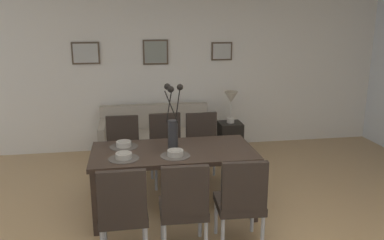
{
  "coord_description": "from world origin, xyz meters",
  "views": [
    {
      "loc": [
        -0.72,
        -3.23,
        2.17
      ],
      "look_at": [
        0.01,
        1.17,
        1.0
      ],
      "focal_mm": 36.71,
      "sensor_mm": 36.0,
      "label": 1
    }
  ],
  "objects_px": {
    "dining_chair_mid_left": "(241,199)",
    "table_lamp": "(231,100)",
    "dining_chair_far_left": "(184,203)",
    "sofa": "(156,141)",
    "dining_table": "(173,157)",
    "dining_chair_near_left": "(123,209)",
    "centerpiece_vase": "(173,125)",
    "dining_chair_mid_right": "(203,144)",
    "framed_picture_left": "(86,53)",
    "bowl_near_right": "(124,143)",
    "dining_chair_far_right": "(167,145)",
    "framed_picture_right": "(222,51)",
    "bowl_far_left": "(175,152)",
    "side_table": "(230,138)",
    "bowl_near_left": "(124,155)",
    "framed_picture_center": "(156,52)",
    "dining_chair_near_right": "(123,148)"
  },
  "relations": [
    {
      "from": "dining_chair_mid_left",
      "to": "table_lamp",
      "type": "relative_size",
      "value": 1.8
    },
    {
      "from": "dining_chair_far_left",
      "to": "sofa",
      "type": "relative_size",
      "value": 0.53
    },
    {
      "from": "dining_table",
      "to": "dining_chair_near_left",
      "type": "distance_m",
      "value": 1.04
    },
    {
      "from": "centerpiece_vase",
      "to": "dining_table",
      "type": "bearing_deg",
      "value": -124.65
    },
    {
      "from": "dining_chair_mid_right",
      "to": "centerpiece_vase",
      "type": "relative_size",
      "value": 1.25
    },
    {
      "from": "dining_chair_mid_right",
      "to": "framed_picture_left",
      "type": "distance_m",
      "value": 2.45
    },
    {
      "from": "dining_chair_mid_left",
      "to": "table_lamp",
      "type": "height_order",
      "value": "table_lamp"
    },
    {
      "from": "dining_chair_near_left",
      "to": "centerpiece_vase",
      "type": "distance_m",
      "value": 1.15
    },
    {
      "from": "dining_table",
      "to": "bowl_near_right",
      "type": "bearing_deg",
      "value": 159.71
    },
    {
      "from": "bowl_near_right",
      "to": "framed_picture_left",
      "type": "xyz_separation_m",
      "value": [
        -0.56,
        2.1,
        0.84
      ]
    },
    {
      "from": "dining_chair_mid_left",
      "to": "sofa",
      "type": "distance_m",
      "value": 2.74
    },
    {
      "from": "dining_table",
      "to": "sofa",
      "type": "bearing_deg",
      "value": 91.8
    },
    {
      "from": "dining_chair_far_right",
      "to": "framed_picture_right",
      "type": "relative_size",
      "value": 2.63
    },
    {
      "from": "bowl_far_left",
      "to": "framed_picture_right",
      "type": "distance_m",
      "value": 2.86
    },
    {
      "from": "centerpiece_vase",
      "to": "side_table",
      "type": "relative_size",
      "value": 1.41
    },
    {
      "from": "framed_picture_right",
      "to": "bowl_far_left",
      "type": "bearing_deg",
      "value": -113.72
    },
    {
      "from": "bowl_near_right",
      "to": "framed_picture_right",
      "type": "distance_m",
      "value": 2.79
    },
    {
      "from": "dining_chair_mid_right",
      "to": "bowl_far_left",
      "type": "bearing_deg",
      "value": -116.31
    },
    {
      "from": "bowl_near_left",
      "to": "dining_chair_mid_right",
      "type": "bearing_deg",
      "value": 44.35
    },
    {
      "from": "dining_chair_mid_left",
      "to": "centerpiece_vase",
      "type": "xyz_separation_m",
      "value": [
        -0.54,
        0.85,
        0.51
      ]
    },
    {
      "from": "side_table",
      "to": "framed_picture_left",
      "type": "distance_m",
      "value": 2.67
    },
    {
      "from": "bowl_near_right",
      "to": "bowl_far_left",
      "type": "distance_m",
      "value": 0.67
    },
    {
      "from": "dining_chair_far_left",
      "to": "framed_picture_center",
      "type": "distance_m",
      "value": 3.34
    },
    {
      "from": "bowl_near_right",
      "to": "framed_picture_right",
      "type": "bearing_deg",
      "value": 52.03
    },
    {
      "from": "dining_chair_near_left",
      "to": "dining_chair_far_left",
      "type": "height_order",
      "value": "same"
    },
    {
      "from": "dining_chair_mid_right",
      "to": "framed_picture_left",
      "type": "xyz_separation_m",
      "value": [
        -1.6,
        1.48,
        1.11
      ]
    },
    {
      "from": "dining_chair_near_left",
      "to": "sofa",
      "type": "height_order",
      "value": "dining_chair_near_left"
    },
    {
      "from": "dining_chair_near_left",
      "to": "dining_chair_mid_right",
      "type": "height_order",
      "value": "same"
    },
    {
      "from": "table_lamp",
      "to": "dining_chair_far_left",
      "type": "bearing_deg",
      "value": -113.29
    },
    {
      "from": "dining_chair_near_left",
      "to": "framed_picture_left",
      "type": "xyz_separation_m",
      "value": [
        -0.54,
        3.17,
        1.11
      ]
    },
    {
      "from": "centerpiece_vase",
      "to": "dining_chair_mid_left",
      "type": "bearing_deg",
      "value": -57.36
    },
    {
      "from": "dining_chair_near_left",
      "to": "side_table",
      "type": "relative_size",
      "value": 1.77
    },
    {
      "from": "dining_chair_far_right",
      "to": "bowl_far_left",
      "type": "distance_m",
      "value": 1.1
    },
    {
      "from": "side_table",
      "to": "sofa",
      "type": "bearing_deg",
      "value": -179.75
    },
    {
      "from": "centerpiece_vase",
      "to": "framed_picture_center",
      "type": "relative_size",
      "value": 1.81
    },
    {
      "from": "dining_chair_near_left",
      "to": "framed_picture_center",
      "type": "xyz_separation_m",
      "value": [
        0.56,
        3.17,
        1.11
      ]
    },
    {
      "from": "dining_table",
      "to": "dining_chair_near_left",
      "type": "height_order",
      "value": "dining_chair_near_left"
    },
    {
      "from": "framed_picture_left",
      "to": "framed_picture_center",
      "type": "distance_m",
      "value": 1.1
    },
    {
      "from": "dining_chair_far_right",
      "to": "dining_chair_mid_right",
      "type": "height_order",
      "value": "same"
    },
    {
      "from": "sofa",
      "to": "framed_picture_right",
      "type": "relative_size",
      "value": 4.95
    },
    {
      "from": "framed_picture_left",
      "to": "dining_chair_near_right",
      "type": "bearing_deg",
      "value": -70.01
    },
    {
      "from": "dining_chair_near_right",
      "to": "bowl_far_left",
      "type": "relative_size",
      "value": 5.41
    },
    {
      "from": "centerpiece_vase",
      "to": "sofa",
      "type": "bearing_deg",
      "value": 91.83
    },
    {
      "from": "dining_chair_near_left",
      "to": "side_table",
      "type": "height_order",
      "value": "dining_chair_near_left"
    },
    {
      "from": "dining_chair_mid_right",
      "to": "framed_picture_right",
      "type": "relative_size",
      "value": 2.63
    },
    {
      "from": "dining_chair_near_right",
      "to": "table_lamp",
      "type": "height_order",
      "value": "table_lamp"
    },
    {
      "from": "bowl_near_left",
      "to": "side_table",
      "type": "distance_m",
      "value": 2.68
    },
    {
      "from": "dining_chair_near_right",
      "to": "sofa",
      "type": "height_order",
      "value": "dining_chair_near_right"
    },
    {
      "from": "dining_table",
      "to": "dining_chair_far_right",
      "type": "distance_m",
      "value": 0.88
    },
    {
      "from": "centerpiece_vase",
      "to": "dining_chair_near_right",
      "type": "bearing_deg",
      "value": 124.3
    }
  ]
}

